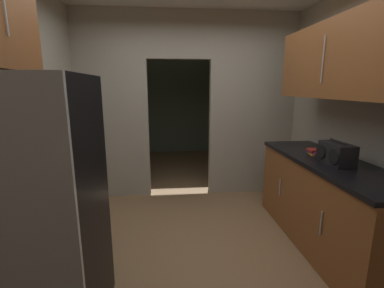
{
  "coord_description": "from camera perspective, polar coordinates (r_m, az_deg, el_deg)",
  "views": [
    {
      "loc": [
        -0.33,
        -2.25,
        1.63
      ],
      "look_at": [
        -0.07,
        0.39,
        1.06
      ],
      "focal_mm": 24.89,
      "sensor_mm": 36.0,
      "label": 1
    }
  ],
  "objects": [
    {
      "name": "book_stack",
      "position": [
        3.16,
        24.87,
        -1.53
      ],
      "size": [
        0.14,
        0.16,
        0.06
      ],
      "color": "gold",
      "rests_on": "lower_cabinet_run"
    },
    {
      "name": "refrigerator",
      "position": [
        2.02,
        -31.13,
        -12.41
      ],
      "size": [
        0.8,
        0.74,
        1.71
      ],
      "color": "black",
      "rests_on": "ground"
    },
    {
      "name": "adjoining_room_shell",
      "position": [
        5.89,
        -2.32,
        9.24
      ],
      "size": [
        3.2,
        2.87,
        2.68
      ],
      "color": "slate",
      "rests_on": "ground"
    },
    {
      "name": "lower_cabinet_run",
      "position": [
        3.12,
        26.71,
        -11.28
      ],
      "size": [
        0.63,
        1.93,
        0.92
      ],
      "color": "brown",
      "rests_on": "ground"
    },
    {
      "name": "upper_cabinet_counterside",
      "position": [
        2.91,
        29.43,
        15.45
      ],
      "size": [
        0.36,
        1.74,
        0.7
      ],
      "color": "brown"
    },
    {
      "name": "ground",
      "position": [
        2.8,
        2.48,
        -23.61
      ],
      "size": [
        20.0,
        20.0,
        0.0
      ],
      "primitive_type": "plane",
      "color": "#93704C"
    },
    {
      "name": "boombox",
      "position": [
        2.84,
        28.55,
        -1.84
      ],
      "size": [
        0.19,
        0.35,
        0.23
      ],
      "color": "black",
      "rests_on": "lower_cabinet_run"
    },
    {
      "name": "kitchen_partition",
      "position": [
        3.98,
        -0.22,
        9.2
      ],
      "size": [
        3.2,
        0.12,
        2.68
      ],
      "color": "#ADA899",
      "rests_on": "ground"
    }
  ]
}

